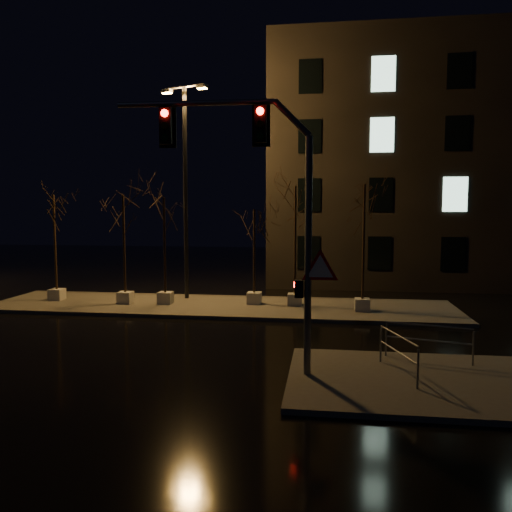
# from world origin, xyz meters

# --- Properties ---
(ground) EXTENTS (90.00, 90.00, 0.00)m
(ground) POSITION_xyz_m (0.00, 0.00, 0.00)
(ground) COLOR black
(ground) RESTS_ON ground
(median) EXTENTS (22.00, 5.00, 0.15)m
(median) POSITION_xyz_m (0.00, 6.00, 0.07)
(median) COLOR #4B4843
(median) RESTS_ON ground
(sidewalk_corner) EXTENTS (7.00, 5.00, 0.15)m
(sidewalk_corner) POSITION_xyz_m (7.50, -3.50, 0.07)
(sidewalk_corner) COLOR #4B4843
(sidewalk_corner) RESTS_ON ground
(building) EXTENTS (25.00, 12.00, 15.00)m
(building) POSITION_xyz_m (14.00, 18.00, 7.50)
(building) COLOR black
(building) RESTS_ON ground
(tree_0) EXTENTS (1.80, 1.80, 5.38)m
(tree_0) POSITION_xyz_m (-8.35, 6.18, 4.23)
(tree_0) COLOR #BBB8AF
(tree_0) RESTS_ON median
(tree_1) EXTENTS (1.80, 1.80, 5.35)m
(tree_1) POSITION_xyz_m (-4.58, 5.77, 4.21)
(tree_1) COLOR #BBB8AF
(tree_1) RESTS_ON median
(tree_2) EXTENTS (1.80, 1.80, 5.23)m
(tree_2) POSITION_xyz_m (-2.65, 5.99, 4.12)
(tree_2) COLOR #BBB8AF
(tree_2) RESTS_ON median
(tree_3) EXTENTS (1.80, 1.80, 4.64)m
(tree_3) POSITION_xyz_m (1.60, 6.51, 3.67)
(tree_3) COLOR #BBB8AF
(tree_3) RESTS_ON median
(tree_4) EXTENTS (1.80, 1.80, 5.74)m
(tree_4) POSITION_xyz_m (3.55, 6.39, 4.51)
(tree_4) COLOR #BBB8AF
(tree_4) RESTS_ON median
(tree_5) EXTENTS (1.80, 1.80, 5.77)m
(tree_5) POSITION_xyz_m (6.62, 5.50, 4.53)
(tree_5) COLOR #BBB8AF
(tree_5) RESTS_ON median
(traffic_signal_mast) EXTENTS (6.07, 0.33, 7.40)m
(traffic_signal_mast) POSITION_xyz_m (3.30, -3.55, 5.01)
(traffic_signal_mast) COLOR #5B5D63
(traffic_signal_mast) RESTS_ON sidewalk_corner
(streetlight_main) EXTENTS (2.59, 1.14, 10.59)m
(streetlight_main) POSITION_xyz_m (-2.04, 7.57, 6.26)
(streetlight_main) COLOR black
(streetlight_main) RESTS_ON median
(guard_rail_a) EXTENTS (2.43, 0.72, 1.09)m
(guard_rail_a) POSITION_xyz_m (8.03, -1.78, 0.86)
(guard_rail_a) COLOR #5B5D63
(guard_rail_a) RESTS_ON sidewalk_corner
(guard_rail_b) EXTENTS (0.73, 2.23, 1.10)m
(guard_rail_b) POSITION_xyz_m (6.95, -3.20, 0.86)
(guard_rail_b) COLOR #5B5D63
(guard_rail_b) RESTS_ON sidewalk_corner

